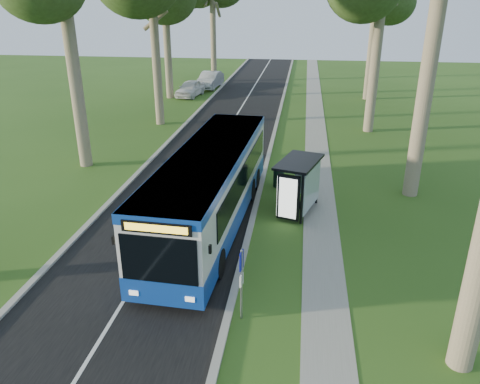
% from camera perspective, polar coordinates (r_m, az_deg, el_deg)
% --- Properties ---
extents(ground, '(120.00, 120.00, 0.00)m').
position_cam_1_polar(ground, '(19.03, 0.87, -6.08)').
color(ground, '#2F531A').
rests_on(ground, ground).
extents(road, '(7.00, 100.00, 0.02)m').
position_cam_1_polar(road, '(28.62, -3.69, 4.01)').
color(road, black).
rests_on(road, ground).
extents(kerb_east, '(0.25, 100.00, 0.12)m').
position_cam_1_polar(kerb_east, '(28.14, 3.33, 3.80)').
color(kerb_east, '#9E9B93').
rests_on(kerb_east, ground).
extents(kerb_west, '(0.25, 100.00, 0.12)m').
position_cam_1_polar(kerb_west, '(29.47, -10.40, 4.33)').
color(kerb_west, '#9E9B93').
rests_on(kerb_west, ground).
extents(centre_line, '(0.12, 100.00, 0.00)m').
position_cam_1_polar(centre_line, '(28.61, -3.69, 4.03)').
color(centre_line, white).
rests_on(centre_line, road).
extents(footpath, '(1.50, 100.00, 0.02)m').
position_cam_1_polar(footpath, '(28.11, 9.44, 3.39)').
color(footpath, gray).
rests_on(footpath, ground).
extents(bus, '(3.32, 12.87, 3.38)m').
position_cam_1_polar(bus, '(19.63, -3.55, 0.49)').
color(bus, silver).
rests_on(bus, ground).
extents(bus_stop_sign, '(0.10, 0.34, 2.39)m').
position_cam_1_polar(bus_stop_sign, '(14.07, 0.18, -10.28)').
color(bus_stop_sign, gray).
rests_on(bus_stop_sign, ground).
extents(bus_shelter, '(2.30, 3.18, 2.45)m').
position_cam_1_polar(bus_shelter, '(20.80, 7.50, 1.56)').
color(bus_shelter, black).
rests_on(bus_shelter, ground).
extents(litter_bin, '(0.59, 0.59, 1.03)m').
position_cam_1_polar(litter_bin, '(24.35, 4.72, 1.83)').
color(litter_bin, black).
rests_on(litter_bin, ground).
extents(car_white, '(2.41, 4.76, 1.55)m').
position_cam_1_polar(car_white, '(47.67, -6.09, 12.45)').
color(car_white, silver).
rests_on(car_white, ground).
extents(car_silver, '(2.27, 5.36, 1.72)m').
position_cam_1_polar(car_silver, '(52.00, -3.69, 13.47)').
color(car_silver, '#B5B8BD').
rests_on(car_silver, ground).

